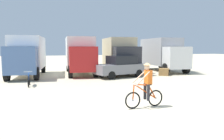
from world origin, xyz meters
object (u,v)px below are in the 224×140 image
box_truck_tan_camper (119,53)px  bicycle_spare (29,80)px  box_truck_white_box (80,53)px  box_truck_grey_hauler (163,53)px  box_truck_avon_van (28,54)px  supply_crate (164,72)px  sedan_parked (120,66)px  cyclist_orange_shirt (146,87)px

box_truck_tan_camper → bicycle_spare: (-8.11, -5.61, -1.48)m
box_truck_white_box → bicycle_spare: 7.00m
box_truck_tan_camper → box_truck_grey_hauler: bearing=-5.2°
box_truck_avon_van → supply_crate: size_ratio=8.72×
box_truck_avon_van → box_truck_tan_camper: 8.43m
box_truck_white_box → supply_crate: (6.70, -3.53, -1.57)m
sedan_parked → box_truck_grey_hauler: bearing=28.4°
box_truck_tan_camper → cyclist_orange_shirt: 12.85m
cyclist_orange_shirt → supply_crate: (6.11, 8.64, -0.54)m
box_truck_tan_camper → supply_crate: 4.91m
box_truck_white_box → box_truck_tan_camper: size_ratio=0.99×
sedan_parked → supply_crate: sedan_parked is taller
box_truck_white_box → box_truck_tan_camper: 3.93m
box_truck_avon_van → box_truck_grey_hauler: same height
sedan_parked → cyclist_orange_shirt: (-2.15, -8.82, -0.04)m
box_truck_tan_camper → bicycle_spare: box_truck_tan_camper is taller
box_truck_avon_van → cyclist_orange_shirt: 12.96m
bicycle_spare → supply_crate: (10.89, 1.88, -0.09)m
box_truck_grey_hauler → sedan_parked: (-5.79, -3.13, -0.99)m
cyclist_orange_shirt → bicycle_spare: 8.29m
box_truck_white_box → bicycle_spare: size_ratio=4.00×
box_truck_grey_hauler → cyclist_orange_shirt: (-7.94, -11.95, -1.03)m
bicycle_spare → sedan_parked: bearing=16.6°
cyclist_orange_shirt → bicycle_spare: (-4.77, 6.76, -0.45)m
cyclist_orange_shirt → supply_crate: cyclist_orange_shirt is taller
box_truck_white_box → cyclist_orange_shirt: (0.59, -12.17, -1.03)m
sedan_parked → bicycle_spare: size_ratio=2.60×
sedan_parked → box_truck_avon_van: bearing=157.1°
box_truck_tan_camper → bicycle_spare: bearing=-145.3°
sedan_parked → bicycle_spare: (-6.93, -2.06, -0.48)m
box_truck_grey_hauler → bicycle_spare: bearing=-157.8°
box_truck_avon_van → supply_crate: (11.20, -3.23, -1.57)m
box_truck_tan_camper → cyclist_orange_shirt: box_truck_tan_camper is taller
box_truck_white_box → supply_crate: 7.74m
box_truck_avon_van → sedan_parked: (7.23, -3.06, -0.99)m
box_truck_avon_van → box_truck_white_box: size_ratio=1.01×
supply_crate → box_truck_avon_van: bearing=163.9°
box_truck_tan_camper → supply_crate: size_ratio=8.73×
box_truck_avon_van → box_truck_white_box: same height
box_truck_grey_hauler → box_truck_tan_camper: bearing=174.8°
box_truck_white_box → bicycle_spare: bearing=-127.7°
box_truck_avon_van → box_truck_grey_hauler: 13.02m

